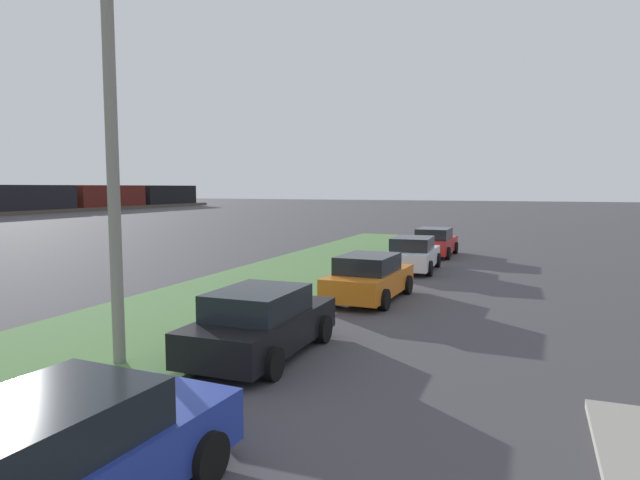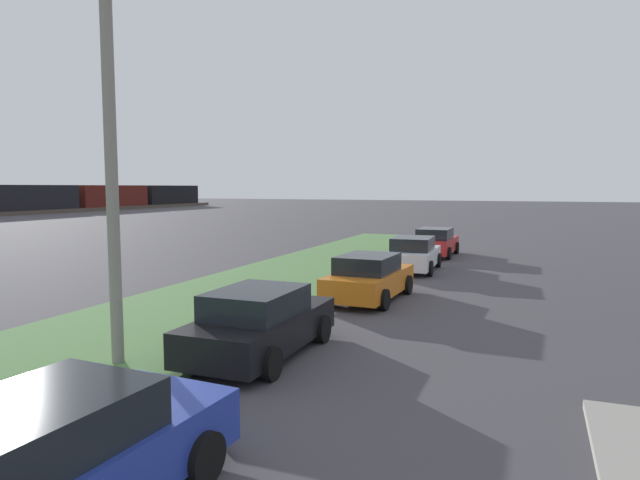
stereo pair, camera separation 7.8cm
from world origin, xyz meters
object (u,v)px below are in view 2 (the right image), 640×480
at_px(parked_car_black, 260,323).
at_px(streetlight, 126,146).
at_px(parked_car_white, 413,254).
at_px(parked_car_red, 435,242).
at_px(parked_car_orange, 369,278).
at_px(parked_car_blue, 52,463).

relative_size(parked_car_black, streetlight, 0.57).
bearing_deg(parked_car_white, parked_car_red, -2.29).
height_order(parked_car_orange, parked_car_white, same).
xyz_separation_m(parked_car_white, parked_car_red, (5.51, -0.01, 0.00)).
bearing_deg(streetlight, parked_car_white, -9.37).
distance_m(parked_car_blue, parked_car_white, 19.31).
bearing_deg(parked_car_white, streetlight, 168.39).
relative_size(parked_car_blue, parked_car_red, 1.02).
distance_m(parked_car_orange, parked_car_white, 6.64).
relative_size(parked_car_black, parked_car_orange, 0.99).
bearing_deg(parked_car_red, parked_car_orange, -179.55).
xyz_separation_m(parked_car_orange, parked_car_red, (12.16, -0.04, 0.00)).
relative_size(parked_car_blue, parked_car_white, 1.01).
bearing_deg(streetlight, parked_car_orange, -16.35).
bearing_deg(parked_car_orange, streetlight, 165.95).
bearing_deg(parked_car_orange, parked_car_white, 2.01).
distance_m(parked_car_black, streetlight, 4.49).
relative_size(parked_car_white, parked_car_red, 1.01).
height_order(parked_car_blue, parked_car_red, same).
height_order(parked_car_black, parked_car_red, same).
bearing_deg(streetlight, parked_car_blue, -148.61).
bearing_deg(parked_car_orange, parked_car_red, 2.12).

